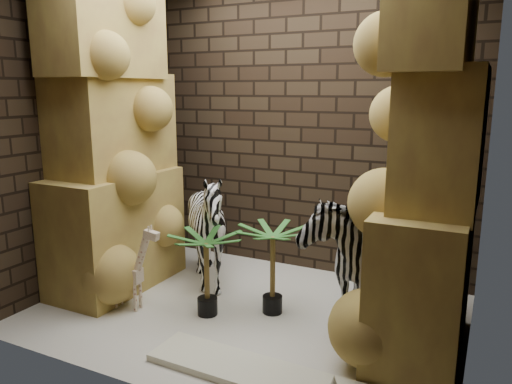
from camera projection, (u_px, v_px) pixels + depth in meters
The scene contains 13 objects.
floor at pixel (246, 312), 4.19m from camera, with size 3.50×3.50×0.00m, color beige.
wall_back at pixel (301, 127), 4.97m from camera, with size 3.50×3.50×0.00m, color black.
wall_front at pixel (143, 157), 2.78m from camera, with size 3.50×3.50×0.00m, color black.
wall_left at pixel (82, 130), 4.63m from camera, with size 3.00×3.00×0.00m, color black.
wall_right at pixel (487, 150), 3.12m from camera, with size 3.00×3.00×0.00m, color black.
rock_pillar_left at pixel (110, 131), 4.48m from camera, with size 0.68×1.30×3.00m, color gold, non-canonical shape.
rock_pillar_right at pixel (432, 147), 3.26m from camera, with size 0.58×1.25×3.00m, color gold, non-canonical shape.
zebra_right at pixel (348, 241), 3.97m from camera, with size 0.61×1.13×1.34m, color white.
zebra_left at pixel (209, 235), 4.61m from camera, with size 0.94×1.16×1.05m, color white.
giraffe_toy at pixel (126, 265), 4.19m from camera, with size 0.41×0.14×0.79m, color beige, non-canonical shape.
palm_front at pixel (273, 270), 4.11m from camera, with size 0.36×0.36×0.77m, color #0F4F12, non-canonical shape.
palm_back at pixel (207, 274), 4.08m from camera, with size 0.36×0.36×0.73m, color #0F4F12, non-canonical shape.
surfboard at pixel (256, 373), 3.24m from camera, with size 1.54×0.38×0.05m, color beige.
Camera 1 is at (1.80, -3.44, 1.88)m, focal length 34.18 mm.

